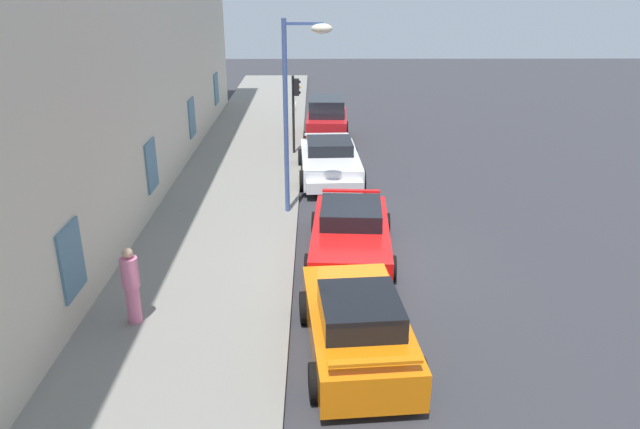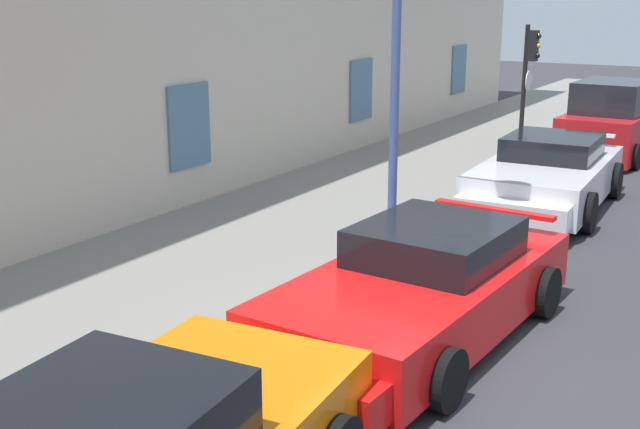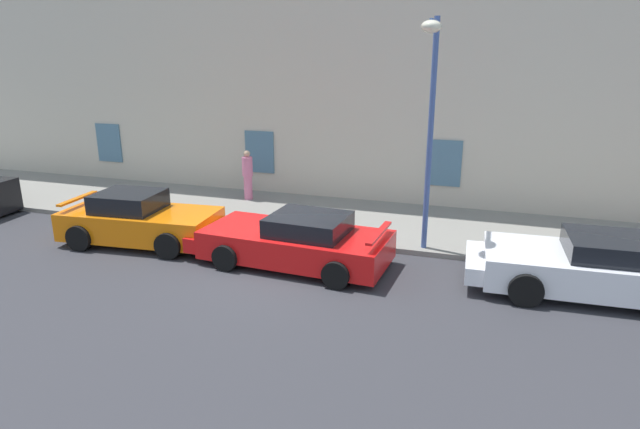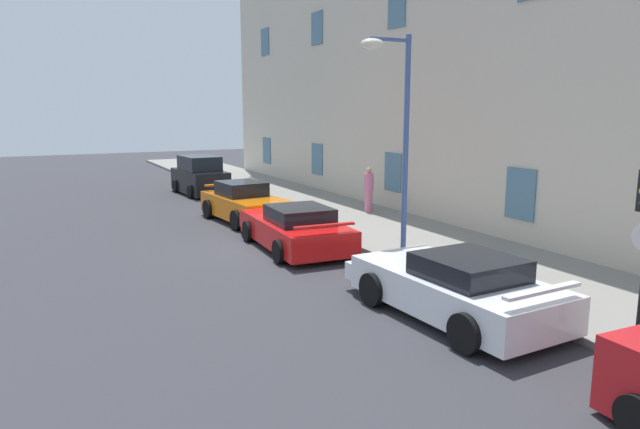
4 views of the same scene
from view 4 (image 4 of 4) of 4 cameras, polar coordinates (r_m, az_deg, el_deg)
ground_plane at (r=17.23m, az=-4.05°, el=-3.23°), size 80.00×80.00×0.00m
sidewalk at (r=19.13m, az=7.21°, el=-1.69°), size 60.00×4.43×0.14m
building_facade at (r=21.27m, az=16.56°, el=17.21°), size 40.84×3.70×13.40m
sportscar_red_lead at (r=21.02m, az=-7.20°, el=0.94°), size 4.67×2.34×1.42m
sportscar_yellow_flank at (r=17.10m, az=-2.66°, el=-1.35°), size 5.07×2.43×1.29m
sportscar_white_middle at (r=11.82m, az=12.70°, el=-6.87°), size 4.87×2.41×1.32m
hatchback_parked at (r=28.26m, az=-11.75°, el=3.65°), size 3.82×2.08×1.82m
street_lamp at (r=14.73m, az=7.20°, el=10.42°), size 0.44×1.42×5.71m
pedestrian_admiring at (r=22.20m, az=4.82°, el=2.51°), size 0.51×0.51×1.71m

